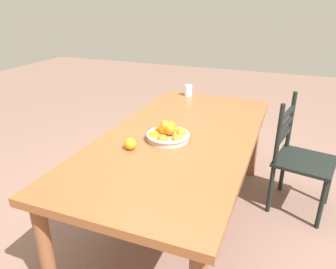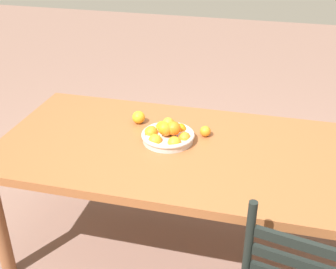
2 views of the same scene
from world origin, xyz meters
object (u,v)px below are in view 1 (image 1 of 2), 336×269
Objects in this scene: orange_loose_0 at (164,124)px; dining_table at (180,145)px; chair_near_window at (299,158)px; orange_loose_1 at (130,144)px; drinking_glass at (188,90)px; fruit_bowl at (168,134)px.

dining_table is at bearing 63.65° from orange_loose_0.
chair_near_window reaches higher than orange_loose_1.
dining_table is at bearing 147.86° from orange_loose_1.
drinking_glass is at bearing -165.05° from dining_table.
fruit_bowl is (0.12, -0.05, 0.13)m from dining_table.
chair_near_window is 1.20m from drinking_glass.
orange_loose_0 is at bearing 171.46° from orange_loose_1.
orange_loose_1 is (0.90, -1.04, 0.34)m from chair_near_window.
drinking_glass is at bearing -178.27° from orange_loose_1.
drinking_glass reaches higher than orange_loose_0.
chair_near_window reaches higher than dining_table.
drinking_glass is (-1.06, -0.21, 0.01)m from fruit_bowl.
chair_near_window is 1.14m from orange_loose_0.
fruit_bowl is 0.28m from orange_loose_1.
chair_near_window is at bearing 70.05° from drinking_glass.
fruit_bowl is 3.87× the size of orange_loose_1.
orange_loose_0 is at bearing -150.91° from fruit_bowl.
chair_near_window is at bearing 130.71° from orange_loose_1.
fruit_bowl is 2.74× the size of drinking_glass.
orange_loose_1 is at bearing 141.93° from chair_near_window.
drinking_glass reaches higher than orange_loose_1.
chair_near_window is 8.67× the size of drinking_glass.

